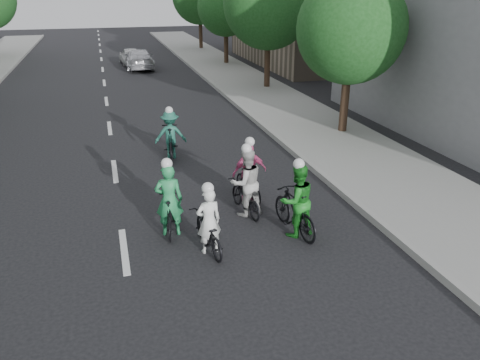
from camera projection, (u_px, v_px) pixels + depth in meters
name	position (u px, v px, depth m)	size (l,w,h in m)	color
ground	(124.00, 251.00, 10.37)	(120.00, 120.00, 0.00)	black
sidewalk_right	(291.00, 113.00, 21.26)	(4.00, 80.00, 0.15)	gray
curb_right	(250.00, 115.00, 20.75)	(0.18, 80.00, 0.18)	#999993
bldg_se	(323.00, 6.00, 34.20)	(10.00, 14.00, 8.00)	gray
tree_r_0	(351.00, 29.00, 16.95)	(4.00, 4.00, 5.97)	black
tree_r_1	(269.00, 4.00, 24.70)	(4.80, 4.80, 6.93)	black
tree_r_2	(226.00, 7.00, 32.88)	(4.00, 4.00, 5.97)	black
cyclist_0	(296.00, 206.00, 10.83)	(0.94, 1.89, 1.90)	black
cyclist_1	(170.00, 138.00, 15.73)	(1.12, 1.87, 1.77)	black
cyclist_2	(208.00, 229.00, 10.21)	(0.75, 1.69, 1.66)	black
cyclist_3	(246.00, 189.00, 11.81)	(0.94, 1.67, 1.90)	black
cyclist_4	(249.00, 177.00, 12.57)	(1.02, 1.58, 1.82)	black
cyclist_5	(169.00, 208.00, 10.88)	(0.70, 1.59, 1.90)	black
follow_car_lead	(139.00, 59.00, 32.49)	(1.86, 4.58, 1.33)	silver
follow_car_trail	(131.00, 56.00, 34.25)	(1.46, 3.62, 1.23)	silver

